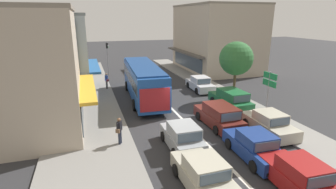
# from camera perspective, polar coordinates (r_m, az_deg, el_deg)

# --- Properties ---
(ground_plane) EXTENTS (140.00, 140.00, 0.00)m
(ground_plane) POSITION_cam_1_polar(r_m,az_deg,el_deg) (19.45, 3.58, -5.83)
(ground_plane) COLOR #2D2D30
(lane_centre_line) EXTENTS (0.20, 28.00, 0.01)m
(lane_centre_line) POSITION_cam_1_polar(r_m,az_deg,el_deg) (22.98, -0.01, -2.22)
(lane_centre_line) COLOR silver
(lane_centre_line) RESTS_ON ground
(sidewalk_left) EXTENTS (5.20, 44.00, 0.14)m
(sidewalk_left) POSITION_cam_1_polar(r_m,az_deg,el_deg) (23.89, -17.28, -2.09)
(sidewalk_left) COLOR gray
(sidewalk_left) RESTS_ON ground
(kerb_right) EXTENTS (2.80, 44.00, 0.12)m
(kerb_right) POSITION_cam_1_polar(r_m,az_deg,el_deg) (27.10, 11.28, 0.50)
(kerb_right) COLOR gray
(kerb_right) RESTS_ON ground
(shopfront_corner_near) EXTENTS (7.25, 8.44, 8.03)m
(shopfront_corner_near) POSITION_cam_1_polar(r_m,az_deg,el_deg) (19.06, -28.26, 4.36)
(shopfront_corner_near) COLOR #B2A38E
(shopfront_corner_near) RESTS_ON ground
(shopfront_mid_block) EXTENTS (8.80, 8.59, 7.72)m
(shopfront_mid_block) POSITION_cam_1_polar(r_m,az_deg,el_deg) (27.51, -25.21, 7.59)
(shopfront_mid_block) COLOR #84939E
(shopfront_mid_block) RESTS_ON ground
(building_right_far) EXTENTS (9.82, 12.55, 9.09)m
(building_right_far) POSITION_cam_1_polar(r_m,az_deg,el_deg) (38.75, 10.45, 12.02)
(building_right_far) COLOR #B2A38E
(building_right_far) RESTS_ON ground
(city_bus) EXTENTS (3.19, 10.98, 3.23)m
(city_bus) POSITION_cam_1_polar(r_m,az_deg,el_deg) (24.22, -5.39, 3.31)
(city_bus) COLOR #1E4C99
(city_bus) RESTS_ON ground
(hatchback_behind_bus_near) EXTENTS (1.94, 3.77, 1.54)m
(hatchback_behind_bus_near) POSITION_cam_1_polar(r_m,az_deg,el_deg) (13.25, 26.49, -15.61)
(hatchback_behind_bus_near) COLOR maroon
(hatchback_behind_bus_near) RESTS_ON ground
(sedan_queue_gap_filler) EXTENTS (2.01, 4.26, 1.47)m
(sedan_queue_gap_filler) POSITION_cam_1_polar(r_m,az_deg,el_deg) (15.17, 18.40, -10.67)
(sedan_queue_gap_filler) COLOR navy
(sedan_queue_gap_filler) RESTS_ON ground
(sedan_behind_bus_mid) EXTENTS (1.95, 4.23, 1.47)m
(sedan_behind_bus_mid) POSITION_cam_1_polar(r_m,az_deg,el_deg) (12.21, 7.92, -17.02)
(sedan_behind_bus_mid) COLOR #B7B29E
(sedan_behind_bus_mid) RESTS_ON ground
(wagon_adjacent_lane_trail) EXTENTS (2.00, 4.53, 1.58)m
(wagon_adjacent_lane_trail) POSITION_cam_1_polar(r_m,az_deg,el_deg) (18.71, 11.04, -4.58)
(wagon_adjacent_lane_trail) COLOR #561E19
(wagon_adjacent_lane_trail) RESTS_ON ground
(hatchback_adjacent_lane_lead) EXTENTS (1.85, 3.72, 1.54)m
(hatchback_adjacent_lane_lead) POSITION_cam_1_polar(r_m,az_deg,el_deg) (15.38, 3.15, -9.21)
(hatchback_adjacent_lane_lead) COLOR #9EA3A8
(hatchback_adjacent_lane_lead) RESTS_ON ground
(parked_sedan_kerb_front) EXTENTS (1.95, 4.23, 1.47)m
(parked_sedan_kerb_front) POSITION_cam_1_polar(r_m,az_deg,el_deg) (18.51, 21.09, -5.94)
(parked_sedan_kerb_front) COLOR #B7B29E
(parked_sedan_kerb_front) RESTS_ON ground
(parked_wagon_kerb_second) EXTENTS (2.01, 4.53, 1.58)m
(parked_wagon_kerb_second) POSITION_cam_1_polar(r_m,az_deg,el_deg) (22.59, 13.49, -1.04)
(parked_wagon_kerb_second) COLOR #1E6638
(parked_wagon_kerb_second) RESTS_ON ground
(parked_sedan_kerb_third) EXTENTS (2.00, 4.25, 1.47)m
(parked_sedan_kerb_third) POSITION_cam_1_polar(r_m,az_deg,el_deg) (27.57, 7.00, 2.27)
(parked_sedan_kerb_third) COLOR silver
(parked_sedan_kerb_third) RESTS_ON ground
(traffic_light_downstreet) EXTENTS (0.33, 0.24, 4.20)m
(traffic_light_downstreet) POSITION_cam_1_polar(r_m,az_deg,el_deg) (35.44, -13.06, 8.74)
(traffic_light_downstreet) COLOR gray
(traffic_light_downstreet) RESTS_ON ground
(directional_road_sign) EXTENTS (0.10, 1.40, 3.60)m
(directional_road_sign) POSITION_cam_1_polar(r_m,az_deg,el_deg) (20.49, 21.18, 2.19)
(directional_road_sign) COLOR gray
(directional_road_sign) RESTS_ON ground
(street_tree_right) EXTENTS (3.00, 3.00, 5.36)m
(street_tree_right) POSITION_cam_1_polar(r_m,az_deg,el_deg) (24.21, 14.62, 7.57)
(street_tree_right) COLOR brown
(street_tree_right) RESTS_ON ground
(pedestrian_with_handbag_near) EXTENTS (0.37, 0.65, 1.63)m
(pedestrian_with_handbag_near) POSITION_cam_1_polar(r_m,az_deg,el_deg) (28.14, -13.24, 3.09)
(pedestrian_with_handbag_near) COLOR #4C4742
(pedestrian_with_handbag_near) RESTS_ON sidewalk_left
(pedestrian_browsing_midblock) EXTENTS (0.45, 0.63, 1.63)m
(pedestrian_browsing_midblock) POSITION_cam_1_polar(r_m,az_deg,el_deg) (15.73, -10.53, -7.45)
(pedestrian_browsing_midblock) COLOR #232838
(pedestrian_browsing_midblock) RESTS_ON sidewalk_left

